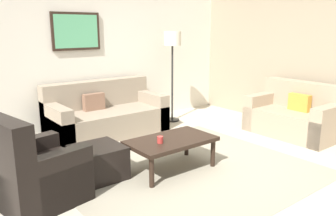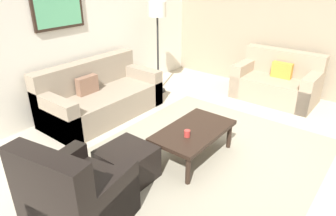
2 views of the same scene
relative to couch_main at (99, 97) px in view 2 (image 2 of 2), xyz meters
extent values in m
plane|color=#B2A893|center=(0.04, -2.08, -0.30)|extent=(8.00, 8.00, 0.00)
cube|color=silver|center=(0.04, 0.52, 1.10)|extent=(6.00, 0.12, 2.80)
cube|color=gray|center=(3.04, -2.08, 1.10)|extent=(0.12, 5.20, 2.80)
cube|color=gray|center=(0.04, -2.08, -0.29)|extent=(3.00, 2.71, 0.01)
cube|color=gray|center=(0.00, -0.10, -0.09)|extent=(1.95, 0.95, 0.42)
cube|color=gray|center=(0.00, 0.25, 0.14)|extent=(1.95, 0.24, 0.88)
cube|color=gray|center=(-0.88, -0.10, 0.01)|extent=(0.20, 0.95, 0.62)
cube|color=gray|center=(0.88, -0.10, 0.01)|extent=(0.20, 0.95, 0.62)
cube|color=brown|center=(-0.17, 0.03, 0.26)|extent=(0.36, 0.12, 0.28)
cube|color=gray|center=(2.41, -2.09, -0.09)|extent=(0.85, 1.44, 0.42)
cube|color=gray|center=(2.72, -2.09, 0.14)|extent=(0.24, 1.44, 0.88)
cube|color=gray|center=(2.41, -1.47, 0.01)|extent=(0.85, 0.20, 0.62)
cube|color=gray|center=(2.41, -2.71, 0.01)|extent=(0.85, 0.20, 0.62)
cube|color=gold|center=(2.50, -2.14, 0.26)|extent=(0.12, 0.36, 0.28)
cube|color=black|center=(-1.68, -1.74, -0.08)|extent=(0.93, 0.93, 0.44)
cube|color=black|center=(-1.98, -1.80, 0.18)|extent=(0.34, 0.82, 0.95)
cube|color=black|center=(-1.62, -2.06, 0.00)|extent=(0.82, 0.30, 0.60)
cube|color=black|center=(-1.74, -1.43, 0.00)|extent=(0.82, 0.30, 0.60)
cube|color=black|center=(-0.94, -1.61, -0.10)|extent=(0.56, 0.56, 0.40)
cylinder|color=black|center=(-0.59, -2.22, -0.12)|extent=(0.06, 0.06, 0.36)
cylinder|color=black|center=(0.39, -2.22, -0.12)|extent=(0.06, 0.06, 0.36)
cylinder|color=black|center=(-0.59, -1.70, -0.12)|extent=(0.06, 0.06, 0.36)
cylinder|color=black|center=(0.39, -1.70, -0.12)|extent=(0.06, 0.06, 0.36)
cube|color=black|center=(-0.10, -1.96, 0.09)|extent=(1.10, 0.64, 0.05)
cylinder|color=#B2332D|center=(-0.30, -1.99, 0.16)|extent=(0.07, 0.07, 0.08)
cylinder|color=black|center=(1.40, -0.12, -0.28)|extent=(0.28, 0.28, 0.03)
cylinder|color=#262626|center=(1.40, -0.12, 0.43)|extent=(0.04, 0.04, 1.45)
cylinder|color=beige|center=(1.40, -0.12, 1.28)|extent=(0.32, 0.32, 0.26)
cube|color=black|center=(-0.23, 0.44, 1.42)|extent=(0.85, 0.04, 0.63)
cube|color=#58AC78|center=(-0.23, 0.42, 1.42)|extent=(0.77, 0.01, 0.55)
camera|label=1|loc=(-2.67, -5.15, 1.48)|focal=36.59mm
camera|label=2|loc=(-2.92, -3.76, 1.97)|focal=32.33mm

